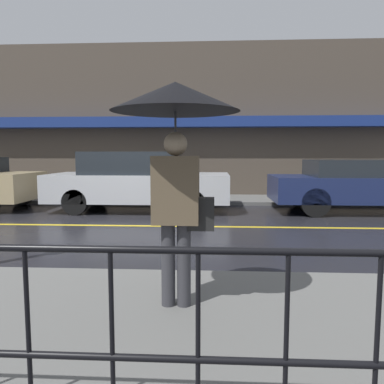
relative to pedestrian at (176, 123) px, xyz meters
The scene contains 7 objects.
ground_plane 5.04m from the pedestrian, 112.48° to the left, with size 80.00×80.00×0.00m, color black.
sidewalk_far 9.05m from the pedestrian, 101.70° to the left, with size 28.00×2.11×0.10m.
lane_marking 5.04m from the pedestrian, 112.48° to the left, with size 25.20×0.12×0.01m.
building_storefront 10.08m from the pedestrian, 100.33° to the left, with size 28.00×0.85×5.33m.
pedestrian is the anchor object (origin of this frame).
car_silver 6.82m from the pedestrian, 104.42° to the left, with size 4.75×1.90×1.58m.
car_navy 7.87m from the pedestrian, 57.00° to the left, with size 4.80×1.86×1.37m.
Camera 1 is at (2.14, -7.73, 1.51)m, focal length 35.00 mm.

